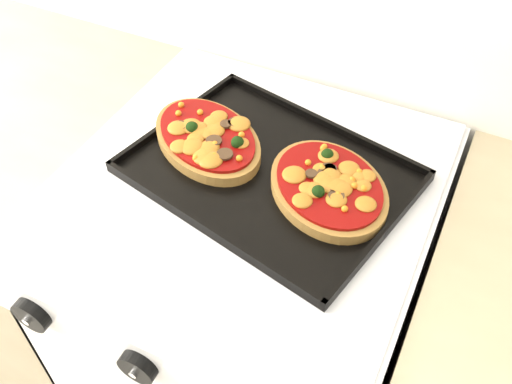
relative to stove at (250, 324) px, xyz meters
The scene contains 7 objects.
stove is the anchor object (origin of this frame).
control_panel 0.51m from the stove, 90.00° to the right, with size 0.60×0.02×0.09m, color silver.
knob_left 0.55m from the stove, 118.65° to the right, with size 0.06×0.06×0.02m, color black.
knob_center 0.52m from the stove, 89.94° to the right, with size 0.06×0.06×0.02m, color black.
baking_tray 0.47m from the stove, 37.62° to the left, with size 0.43×0.32×0.02m, color black.
pizza_left 0.49m from the stove, 158.79° to the left, with size 0.23×0.15×0.03m, color olive, non-canonical shape.
pizza_right 0.50m from the stove, ahead, with size 0.22×0.17×0.03m, color olive, non-canonical shape.
Camera 1 is at (0.29, 1.12, 1.57)m, focal length 40.00 mm.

